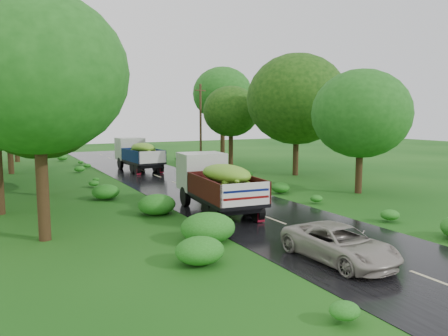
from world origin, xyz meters
TOP-DOWN VIEW (x-y plane):
  - ground at (0.00, 0.00)m, footprint 120.00×120.00m
  - road at (0.00, 5.00)m, footprint 6.50×80.00m
  - road_lines at (0.00, 6.00)m, footprint 0.12×69.60m
  - truck_near at (-1.54, 6.99)m, footprint 2.87×6.67m
  - truck_far at (-0.29, 24.15)m, footprint 2.56×6.50m
  - car at (-1.30, -1.49)m, footprint 2.08×4.24m
  - utility_pole at (4.91, 22.62)m, footprint 1.21×0.60m
  - trees_left at (-10.21, 20.67)m, footprint 6.81×34.40m
  - trees_right at (9.21, 18.18)m, footprint 5.22×24.18m
  - shrubs at (0.00, 14.00)m, footprint 11.90×44.00m

SIDE VIEW (x-z plane):
  - ground at x=0.00m, z-range 0.00..0.00m
  - road at x=0.00m, z-range 0.00..0.02m
  - road_lines at x=0.00m, z-range 0.02..0.02m
  - shrubs at x=0.00m, z-range 0.00..0.70m
  - car at x=-1.30m, z-range 0.02..1.18m
  - truck_far at x=-0.29m, z-range 0.18..2.86m
  - truck_near at x=-1.54m, z-range 0.18..2.91m
  - utility_pole at x=4.91m, z-range 0.11..7.44m
  - trees_right at x=9.21m, z-range 1.44..9.83m
  - trees_left at x=-10.21m, z-range 1.63..11.96m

